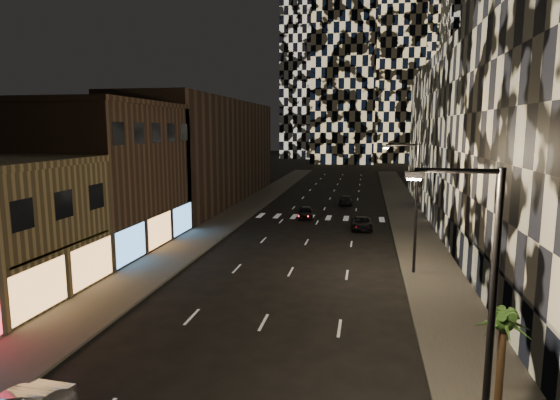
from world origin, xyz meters
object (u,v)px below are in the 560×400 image
at_px(streetlight_far, 413,199).
at_px(car_dark_oncoming, 346,200).
at_px(streetlight_near, 483,307).
at_px(car_dark_midlane, 306,212).
at_px(car_dark_rightlane, 362,223).
at_px(palm_tree, 503,329).

relative_size(streetlight_far, car_dark_oncoming, 2.11).
relative_size(streetlight_near, car_dark_midlane, 2.20).
relative_size(streetlight_near, car_dark_rightlane, 2.02).
bearing_deg(car_dark_rightlane, palm_tree, -84.09).
xyz_separation_m(streetlight_far, palm_tree, (1.47, -16.88, -1.88)).
distance_m(streetlight_near, car_dark_rightlane, 34.88).
bearing_deg(car_dark_oncoming, car_dark_midlane, 68.76).
height_order(streetlight_near, palm_tree, streetlight_near).
distance_m(car_dark_rightlane, palm_tree, 31.78).
bearing_deg(car_dark_midlane, car_dark_oncoming, 62.16).
bearing_deg(car_dark_midlane, streetlight_far, -70.01).
distance_m(streetlight_near, palm_tree, 3.92).
relative_size(car_dark_midlane, car_dark_rightlane, 0.92).
relative_size(streetlight_near, palm_tree, 2.23).
height_order(streetlight_near, streetlight_far, same).
bearing_deg(streetlight_far, car_dark_oncoming, 100.99).
height_order(car_dark_midlane, palm_tree, palm_tree).
xyz_separation_m(streetlight_far, car_dark_midlane, (-9.88, 19.14, -4.66)).
relative_size(car_dark_oncoming, palm_tree, 1.06).
relative_size(car_dark_midlane, car_dark_oncoming, 0.96).
height_order(car_dark_midlane, car_dark_oncoming, car_dark_midlane).
relative_size(streetlight_far, palm_tree, 2.23).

